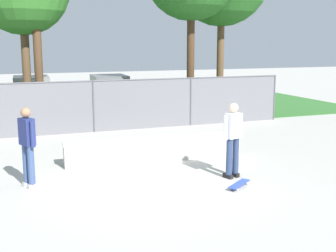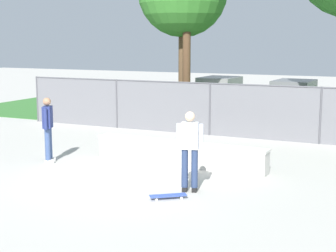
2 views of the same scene
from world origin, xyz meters
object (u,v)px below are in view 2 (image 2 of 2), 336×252
Objects in this scene: car_white at (220,94)px; car_silver at (294,99)px; concrete_ledge at (179,153)px; skateboarder at (190,148)px; skateboard at (168,196)px; bystander at (48,127)px.

car_silver is at bearing -8.90° from car_white.
concrete_ledge is 2.59m from skateboarder.
skateboarder reaches higher than concrete_ledge.
concrete_ledge is at bearing 119.01° from skateboarder.
skateboarder is at bearing -60.99° from concrete_ledge.
skateboard is (-0.20, -0.71, -0.94)m from skateboarder.
car_silver reaches higher than concrete_ledge.
car_silver is (0.10, 13.10, 0.77)m from skateboard.
skateboard is 13.13m from car_silver.
bystander reaches higher than concrete_ledge.
car_white is at bearing 103.10° from concrete_ledge.
skateboard is 0.18× the size of car_silver.
bystander is at bearing -160.39° from concrete_ledge.
bystander reaches higher than car_white.
skateboarder reaches higher than skateboard.
concrete_ledge is 1.17× the size of car_white.
skateboarder is 1.00× the size of bystander.
skateboarder is at bearing -73.99° from car_white.
car_silver is (-0.10, 12.39, -0.17)m from skateboarder.
skateboarder is 1.19m from skateboard.
skateboarder and bystander have the same top height.
skateboard is 4.83m from bystander.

